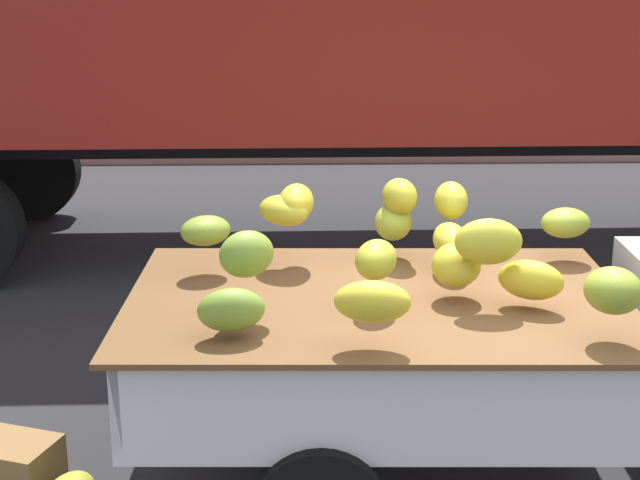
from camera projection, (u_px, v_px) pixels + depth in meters
name	position (u px, v px, depth m)	size (l,w,h in m)	color
ground	(508.00, 479.00, 5.32)	(220.00, 220.00, 0.00)	#28282B
curb_strip	(375.00, 152.00, 13.92)	(80.00, 0.80, 0.16)	gray
produce_crate	(9.00, 460.00, 5.29)	(0.52, 0.36, 0.23)	olive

